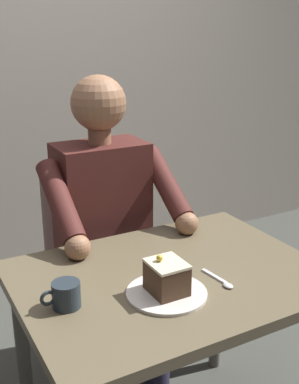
{
  "coord_description": "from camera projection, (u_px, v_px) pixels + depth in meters",
  "views": [
    {
      "loc": [
        0.72,
        1.17,
        1.46
      ],
      "look_at": [
        0.02,
        -0.1,
        0.97
      ],
      "focal_mm": 45.2,
      "sensor_mm": 36.0,
      "label": 1
    }
  ],
  "objects": [
    {
      "name": "dining_table",
      "position": [
        171.0,
        299.0,
        1.57
      ],
      "size": [
        0.97,
        0.72,
        0.72
      ],
      "color": "brown",
      "rests_on": "ground"
    },
    {
      "name": "dessert_spoon",
      "position": [
        222.0,
        281.0,
        1.49
      ],
      "size": [
        0.03,
        0.14,
        0.01
      ],
      "color": "silver",
      "rests_on": "dining_table"
    },
    {
      "name": "chair",
      "position": [
        95.0,
        255.0,
        2.15
      ],
      "size": [
        0.42,
        0.42,
        0.91
      ],
      "color": "brown",
      "rests_on": "ground"
    },
    {
      "name": "seated_person",
      "position": [
        110.0,
        232.0,
        1.95
      ],
      "size": [
        0.53,
        0.58,
        1.3
      ],
      "color": "#4B201C",
      "rests_on": "ground"
    },
    {
      "name": "cake_slice",
      "position": [
        167.0,
        277.0,
        1.4
      ],
      "size": [
        0.1,
        0.11,
        0.12
      ],
      "color": "#442D1C",
      "rests_on": "dessert_plate"
    },
    {
      "name": "dessert_plate",
      "position": [
        167.0,
        293.0,
        1.42
      ],
      "size": [
        0.24,
        0.24,
        0.01
      ],
      "primitive_type": "cylinder",
      "color": "silver",
      "rests_on": "dining_table"
    },
    {
      "name": "coffee_cup",
      "position": [
        66.0,
        294.0,
        1.35
      ],
      "size": [
        0.12,
        0.08,
        0.08
      ],
      "color": "#252F36",
      "rests_on": "dining_table"
    },
    {
      "name": "cafe_rear_panel",
      "position": [
        18.0,
        21.0,
        2.66
      ],
      "size": [
        6.4,
        0.12,
        3.0
      ],
      "primitive_type": "cube",
      "color": "#B8AE9D",
      "rests_on": "ground"
    }
  ]
}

